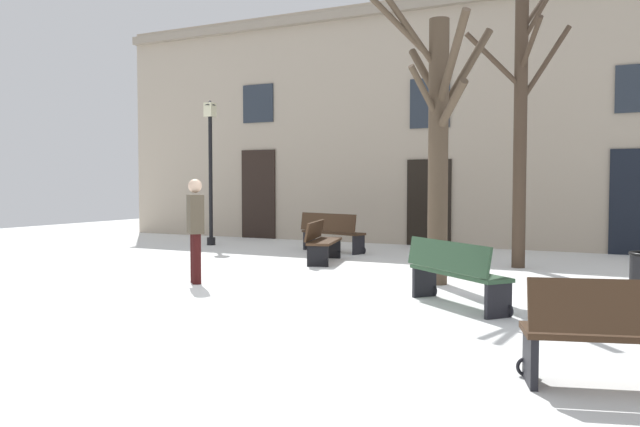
{
  "coord_description": "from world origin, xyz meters",
  "views": [
    {
      "loc": [
        4.89,
        -8.37,
        1.61
      ],
      "look_at": [
        0.0,
        1.47,
        1.08
      ],
      "focal_mm": 35.22,
      "sensor_mm": 36.0,
      "label": 1
    }
  ],
  "objects_px": {
    "bench_near_lamp": "(627,334)",
    "tree_center": "(438,133)",
    "bench_by_litter_bin": "(331,232)",
    "streetlamp": "(210,157)",
    "person_by_shop_door": "(195,226)",
    "bench_back_to_back_left": "(455,272)",
    "bench_far_corner": "(322,241)",
    "tree_left_of_center": "(522,113)"
  },
  "relations": [
    {
      "from": "streetlamp",
      "to": "person_by_shop_door",
      "type": "relative_size",
      "value": 2.24
    },
    {
      "from": "tree_center",
      "to": "bench_by_litter_bin",
      "type": "xyz_separation_m",
      "value": [
        -3.54,
        3.53,
        -1.92
      ]
    },
    {
      "from": "tree_center",
      "to": "bench_back_to_back_left",
      "type": "xyz_separation_m",
      "value": [
        0.72,
        -1.69,
        -1.94
      ]
    },
    {
      "from": "bench_near_lamp",
      "to": "tree_left_of_center",
      "type": "bearing_deg",
      "value": -92.02
    },
    {
      "from": "tree_center",
      "to": "bench_far_corner",
      "type": "height_order",
      "value": "tree_center"
    },
    {
      "from": "bench_back_to_back_left",
      "to": "person_by_shop_door",
      "type": "xyz_separation_m",
      "value": [
        -4.23,
        0.06,
        0.47
      ]
    },
    {
      "from": "tree_left_of_center",
      "to": "bench_near_lamp",
      "type": "distance_m",
      "value": 7.68
    },
    {
      "from": "bench_back_to_back_left",
      "to": "person_by_shop_door",
      "type": "bearing_deg",
      "value": 38.36
    },
    {
      "from": "bench_near_lamp",
      "to": "bench_back_to_back_left",
      "type": "xyz_separation_m",
      "value": [
        -2.03,
        2.68,
        0.01
      ]
    },
    {
      "from": "tree_center",
      "to": "person_by_shop_door",
      "type": "relative_size",
      "value": 2.81
    },
    {
      "from": "bench_back_to_back_left",
      "to": "person_by_shop_door",
      "type": "distance_m",
      "value": 4.26
    },
    {
      "from": "streetlamp",
      "to": "bench_back_to_back_left",
      "type": "xyz_separation_m",
      "value": [
        7.79,
        -5.32,
        -1.85
      ]
    },
    {
      "from": "bench_near_lamp",
      "to": "bench_back_to_back_left",
      "type": "height_order",
      "value": "bench_near_lamp"
    },
    {
      "from": "bench_back_to_back_left",
      "to": "streetlamp",
      "type": "bearing_deg",
      "value": 4.9
    },
    {
      "from": "bench_far_corner",
      "to": "bench_back_to_back_left",
      "type": "xyz_separation_m",
      "value": [
        3.6,
        -3.4,
        0.03
      ]
    },
    {
      "from": "bench_far_corner",
      "to": "bench_back_to_back_left",
      "type": "height_order",
      "value": "bench_back_to_back_left"
    },
    {
      "from": "streetlamp",
      "to": "person_by_shop_door",
      "type": "distance_m",
      "value": 6.49
    },
    {
      "from": "tree_left_of_center",
      "to": "streetlamp",
      "type": "distance_m",
      "value": 8.02
    },
    {
      "from": "bench_by_litter_bin",
      "to": "person_by_shop_door",
      "type": "distance_m",
      "value": 5.17
    },
    {
      "from": "streetlamp",
      "to": "bench_by_litter_bin",
      "type": "xyz_separation_m",
      "value": [
        3.53,
        -0.1,
        -1.83
      ]
    },
    {
      "from": "tree_left_of_center",
      "to": "bench_by_litter_bin",
      "type": "relative_size",
      "value": 3.3
    },
    {
      "from": "bench_near_lamp",
      "to": "tree_center",
      "type": "bearing_deg",
      "value": -74.86
    },
    {
      "from": "streetlamp",
      "to": "bench_far_corner",
      "type": "relative_size",
      "value": 2.32
    },
    {
      "from": "tree_center",
      "to": "bench_near_lamp",
      "type": "height_order",
      "value": "tree_center"
    },
    {
      "from": "streetlamp",
      "to": "bench_back_to_back_left",
      "type": "distance_m",
      "value": 9.61
    },
    {
      "from": "person_by_shop_door",
      "to": "bench_back_to_back_left",
      "type": "bearing_deg",
      "value": 41.48
    },
    {
      "from": "tree_left_of_center",
      "to": "streetlamp",
      "type": "height_order",
      "value": "tree_left_of_center"
    },
    {
      "from": "tree_center",
      "to": "streetlamp",
      "type": "relative_size",
      "value": 1.25
    },
    {
      "from": "bench_back_to_back_left",
      "to": "bench_by_litter_bin",
      "type": "bearing_deg",
      "value": -11.56
    },
    {
      "from": "tree_left_of_center",
      "to": "bench_near_lamp",
      "type": "xyz_separation_m",
      "value": [
        1.88,
        -7.02,
        -2.49
      ]
    },
    {
      "from": "bench_by_litter_bin",
      "to": "person_by_shop_door",
      "type": "bearing_deg",
      "value": 107.68
    },
    {
      "from": "streetlamp",
      "to": "person_by_shop_door",
      "type": "height_order",
      "value": "streetlamp"
    },
    {
      "from": "bench_far_corner",
      "to": "person_by_shop_door",
      "type": "bearing_deg",
      "value": 154.37
    },
    {
      "from": "tree_left_of_center",
      "to": "bench_far_corner",
      "type": "bearing_deg",
      "value": -166.01
    },
    {
      "from": "bench_far_corner",
      "to": "person_by_shop_door",
      "type": "xyz_separation_m",
      "value": [
        -0.62,
        -3.34,
        0.5
      ]
    },
    {
      "from": "bench_far_corner",
      "to": "tree_left_of_center",
      "type": "bearing_deg",
      "value": -91.03
    },
    {
      "from": "streetlamp",
      "to": "bench_by_litter_bin",
      "type": "bearing_deg",
      "value": -1.62
    },
    {
      "from": "bench_far_corner",
      "to": "person_by_shop_door",
      "type": "relative_size",
      "value": 0.97
    },
    {
      "from": "streetlamp",
      "to": "person_by_shop_door",
      "type": "bearing_deg",
      "value": -55.9
    },
    {
      "from": "bench_back_to_back_left",
      "to": "bench_far_corner",
      "type": "bearing_deg",
      "value": -4.11
    },
    {
      "from": "bench_near_lamp",
      "to": "bench_by_litter_bin",
      "type": "distance_m",
      "value": 10.09
    },
    {
      "from": "tree_left_of_center",
      "to": "bench_far_corner",
      "type": "height_order",
      "value": "tree_left_of_center"
    }
  ]
}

